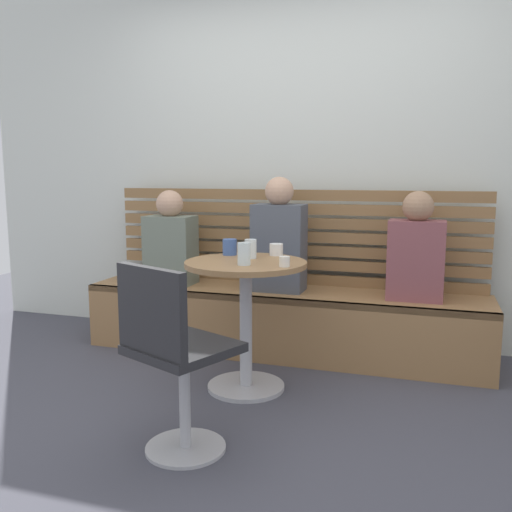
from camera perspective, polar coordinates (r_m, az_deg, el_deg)
ground at (r=2.79m, az=-3.98°, el=-17.42°), size 8.00×8.00×0.00m
back_wall at (r=4.08m, az=4.48°, el=11.75°), size 5.20×0.10×2.90m
booth_bench at (r=3.79m, az=2.72°, el=-6.77°), size 2.70×0.52×0.44m
booth_backrest at (r=3.91m, az=3.70°, el=2.04°), size 2.65×0.04×0.67m
cafe_table at (r=3.09m, az=-1.06°, el=-4.59°), size 0.68×0.68×0.74m
white_chair at (r=2.41m, az=-8.65°, el=-9.90°), size 0.53×0.53×0.85m
person_adult at (r=3.67m, az=2.40°, el=1.65°), size 0.34×0.22×0.76m
person_child_left at (r=3.95m, az=-8.83°, el=1.38°), size 0.34×0.22×0.66m
person_child_middle at (r=3.55m, az=16.24°, el=0.41°), size 0.34×0.22×0.68m
cup_ceramic_white at (r=3.26m, az=2.11°, el=0.67°), size 0.08×0.08×0.07m
cup_glass_tall at (r=2.92m, az=-1.26°, el=0.23°), size 0.07×0.07×0.12m
cup_mug_blue at (r=3.28m, az=-2.74°, el=0.93°), size 0.08×0.08×0.09m
cup_espresso_small at (r=2.87m, az=2.97°, el=-0.58°), size 0.06×0.06×0.05m
cup_water_clear at (r=3.14m, az=-0.57°, el=0.74°), size 0.07×0.07×0.11m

